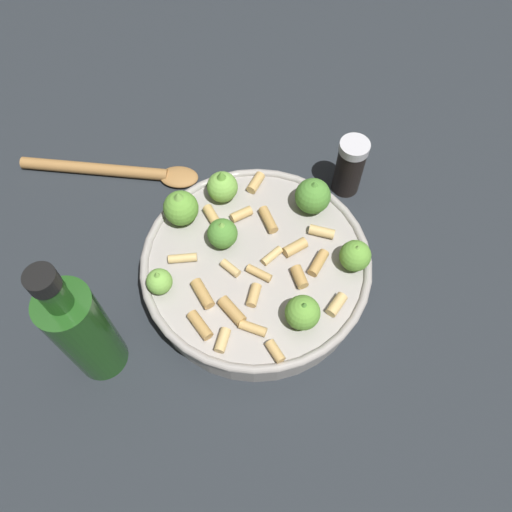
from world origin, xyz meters
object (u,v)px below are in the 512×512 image
olive_oil_bottle (83,331)px  wooden_spoon (120,171)px  pepper_shaker (350,167)px  cooking_pan (256,264)px

olive_oil_bottle → wooden_spoon: (0.26, -0.03, -0.07)m
olive_oil_bottle → wooden_spoon: 0.27m
pepper_shaker → olive_oil_bottle: 0.37m
cooking_pan → pepper_shaker: size_ratio=3.10×
cooking_pan → pepper_shaker: 0.18m
pepper_shaker → cooking_pan: bearing=128.5°
pepper_shaker → wooden_spoon: size_ratio=0.35×
wooden_spoon → pepper_shaker: bearing=-104.2°
cooking_pan → olive_oil_bottle: bearing=110.5°
pepper_shaker → wooden_spoon: pepper_shaker is taller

